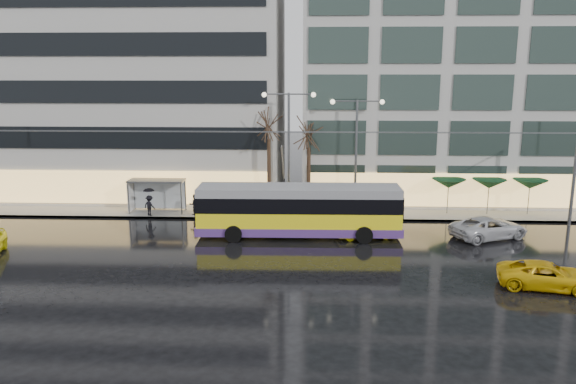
{
  "coord_description": "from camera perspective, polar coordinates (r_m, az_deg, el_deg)",
  "views": [
    {
      "loc": [
        3.64,
        -30.66,
        10.74
      ],
      "look_at": [
        2.18,
        5.0,
        2.99
      ],
      "focal_mm": 35.0,
      "sensor_mm": 36.0,
      "label": 1
    }
  ],
  "objects": [
    {
      "name": "tree_b",
      "position": [
        42.08,
        2.15,
        6.32
      ],
      "size": [
        3.2,
        3.2,
        7.7
      ],
      "color": "black",
      "rests_on": "sidewalk"
    },
    {
      "name": "taxi_b",
      "position": [
        37.05,
        7.91,
        -3.64
      ],
      "size": [
        4.27,
        2.24,
        1.34
      ],
      "primitive_type": "imported",
      "rotation": [
        0.0,
        0.0,
        1.78
      ],
      "color": "#D8C00B",
      "rests_on": "ground"
    },
    {
      "name": "trolleybus",
      "position": [
        36.72,
        1.11,
        -2.06
      ],
      "size": [
        13.28,
        5.23,
        6.13
      ],
      "color": "yellow",
      "rests_on": "ground"
    },
    {
      "name": "pedestrian_b",
      "position": [
        42.52,
        -9.48,
        -1.26
      ],
      "size": [
        0.92,
        0.82,
        1.56
      ],
      "color": "black",
      "rests_on": "sidewalk"
    },
    {
      "name": "pedestrian_c",
      "position": [
        42.86,
        -13.91,
        -0.88
      ],
      "size": [
        1.14,
        1.1,
        2.11
      ],
      "color": "black",
      "rests_on": "sidewalk"
    },
    {
      "name": "tree_a",
      "position": [
        41.93,
        -1.98,
        7.25
      ],
      "size": [
        3.2,
        3.2,
        8.4
      ],
      "color": "black",
      "rests_on": "sidewalk"
    },
    {
      "name": "catenary",
      "position": [
        39.22,
        -1.55,
        2.73
      ],
      "size": [
        42.24,
        5.12,
        7.0
      ],
      "color": "#595B60",
      "rests_on": "ground"
    },
    {
      "name": "pedestrian_a",
      "position": [
        44.74,
        -12.77,
        0.14
      ],
      "size": [
        1.1,
        1.12,
        2.19
      ],
      "color": "black",
      "rests_on": "sidewalk"
    },
    {
      "name": "bus_shelter",
      "position": [
        43.94,
        -13.59,
        0.38
      ],
      "size": [
        4.2,
        1.6,
        2.51
      ],
      "color": "#595B60",
      "rests_on": "sidewalk"
    },
    {
      "name": "parasol_b",
      "position": [
        44.52,
        19.76,
        0.79
      ],
      "size": [
        2.5,
        2.5,
        2.65
      ],
      "color": "#595B60",
      "rests_on": "sidewalk"
    },
    {
      "name": "building_right",
      "position": [
        52.01,
        20.11,
        13.64
      ],
      "size": [
        32.0,
        14.0,
        25.0
      ],
      "primitive_type": "cube",
      "color": "#B6B3AE",
      "rests_on": "sidewalk"
    },
    {
      "name": "street_lamp_far",
      "position": [
        41.89,
        6.96,
        5.27
      ],
      "size": [
        3.96,
        0.36,
        8.53
      ],
      "color": "#595B60",
      "rests_on": "sidewalk"
    },
    {
      "name": "street_lamp_near",
      "position": [
        41.76,
        0.08,
        5.72
      ],
      "size": [
        3.96,
        0.36,
        9.03
      ],
      "color": "#595B60",
      "rests_on": "sidewalk"
    },
    {
      "name": "parasol_c",
      "position": [
        45.51,
        23.37,
        0.74
      ],
      "size": [
        2.5,
        2.5,
        2.65
      ],
      "color": "#595B60",
      "rests_on": "sidewalk"
    },
    {
      "name": "taxi_c",
      "position": [
        31.3,
        24.8,
        -7.71
      ],
      "size": [
        5.07,
        3.09,
        1.31
      ],
      "primitive_type": "imported",
      "rotation": [
        0.0,
        0.0,
        1.37
      ],
      "color": "#EAB90C",
      "rests_on": "ground"
    },
    {
      "name": "sedan_silver",
      "position": [
        38.9,
        19.75,
        -3.42
      ],
      "size": [
        5.66,
        4.18,
        1.43
      ],
      "primitive_type": "imported",
      "rotation": [
        0.0,
        0.0,
        1.97
      ],
      "color": "silver",
      "rests_on": "ground"
    },
    {
      "name": "ground",
      "position": [
        32.69,
        -4.22,
        -6.96
      ],
      "size": [
        140.0,
        140.0,
        0.0
      ],
      "primitive_type": "plane",
      "color": "black",
      "rests_on": "ground"
    },
    {
      "name": "kerb",
      "position": [
        41.15,
        -0.02,
        -2.77
      ],
      "size": [
        80.0,
        0.1,
        0.15
      ],
      "primitive_type": "cube",
      "color": "slate",
      "rests_on": "ground"
    },
    {
      "name": "parasol_a",
      "position": [
        43.72,
        16.01,
        0.84
      ],
      "size": [
        2.5,
        2.5,
        2.65
      ],
      "color": "#595B60",
      "rests_on": "sidewalk"
    },
    {
      "name": "sidewalk",
      "position": [
        45.94,
        0.23,
        -1.17
      ],
      "size": [
        80.0,
        10.0,
        0.15
      ],
      "primitive_type": "cube",
      "color": "gray",
      "rests_on": "ground"
    },
    {
      "name": "building_left",
      "position": [
        53.4,
        -19.68,
        12.0
      ],
      "size": [
        34.0,
        14.0,
        22.0
      ],
      "primitive_type": "cube",
      "color": "#B6B3AE",
      "rests_on": "sidewalk"
    }
  ]
}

